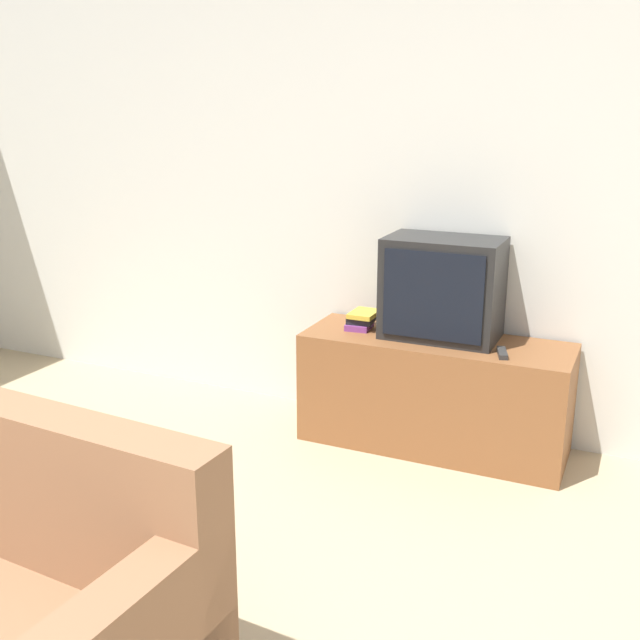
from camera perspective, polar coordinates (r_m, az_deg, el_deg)
The scene contains 5 objects.
wall_back at distance 4.14m, azimuth 4.30°, elevation 9.82°, with size 9.00×0.06×2.60m.
tv_stand at distance 3.98m, azimuth 8.68°, elevation -5.53°, with size 1.37×0.47×0.59m.
television at distance 3.86m, azimuth 9.32°, elevation 2.40°, with size 0.58×0.37×0.52m.
book_stack at distance 4.02m, azimuth 3.18°, elevation 0.04°, with size 0.16×0.19×0.09m.
remote_on_stand at distance 3.70m, azimuth 13.71°, elevation -2.46°, with size 0.08×0.15×0.02m.
Camera 1 is at (1.41, -0.83, 1.77)m, focal length 42.00 mm.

